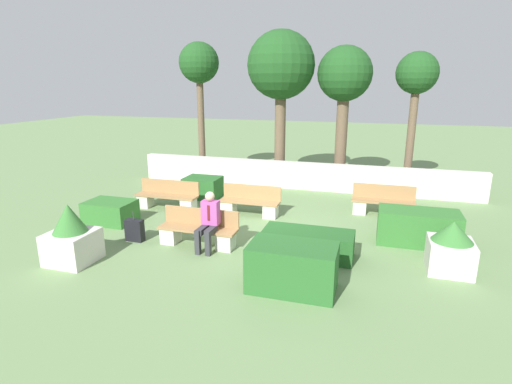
% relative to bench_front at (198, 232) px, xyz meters
% --- Properties ---
extents(ground_plane, '(60.00, 60.00, 0.00)m').
position_rel_bench_front_xyz_m(ground_plane, '(1.26, 1.15, -0.31)').
color(ground_plane, '#6B8956').
extents(perimeter_wall, '(11.89, 0.30, 0.94)m').
position_rel_bench_front_xyz_m(perimeter_wall, '(1.26, 5.68, 0.16)').
color(perimeter_wall, beige).
rests_on(perimeter_wall, ground_plane).
extents(bench_front, '(1.84, 0.48, 0.82)m').
position_rel_bench_front_xyz_m(bench_front, '(0.00, 0.00, 0.00)').
color(bench_front, '#A37A4C').
rests_on(bench_front, ground_plane).
extents(bench_left_side, '(1.88, 0.48, 0.82)m').
position_rel_bench_front_xyz_m(bench_left_side, '(-2.05, 2.27, 0.00)').
color(bench_left_side, '#A37A4C').
rests_on(bench_left_side, ground_plane).
extents(bench_right_side, '(1.72, 0.49, 0.82)m').
position_rel_bench_front_xyz_m(bench_right_side, '(4.06, 3.51, -0.01)').
color(bench_right_side, '#A37A4C').
rests_on(bench_right_side, ground_plane).
extents(bench_back, '(1.70, 0.48, 0.82)m').
position_rel_bench_front_xyz_m(bench_back, '(0.47, 2.41, -0.01)').
color(bench_back, '#A37A4C').
rests_on(bench_back, ground_plane).
extents(person_seated_man, '(0.38, 0.64, 1.31)m').
position_rel_bench_front_xyz_m(person_seated_man, '(0.33, -0.14, 0.40)').
color(person_seated_man, '#333338').
rests_on(person_seated_man, ground_plane).
extents(hedge_block_near_left, '(1.13, 0.87, 0.67)m').
position_rel_bench_front_xyz_m(hedge_block_near_left, '(-1.53, 3.67, 0.02)').
color(hedge_block_near_left, '#286028').
rests_on(hedge_block_near_left, ground_plane).
extents(hedge_block_near_right, '(1.56, 0.89, 0.85)m').
position_rel_bench_front_xyz_m(hedge_block_near_right, '(2.48, -1.39, 0.11)').
color(hedge_block_near_right, '#286028').
rests_on(hedge_block_near_right, ground_plane).
extents(hedge_block_mid_left, '(1.79, 0.85, 0.79)m').
position_rel_bench_front_xyz_m(hedge_block_mid_left, '(4.82, 1.55, 0.08)').
color(hedge_block_mid_left, '#33702D').
rests_on(hedge_block_mid_left, ground_plane).
extents(hedge_block_mid_right, '(1.92, 0.79, 0.57)m').
position_rel_bench_front_xyz_m(hedge_block_mid_right, '(2.51, 0.12, -0.03)').
color(hedge_block_mid_right, '#235623').
rests_on(hedge_block_mid_right, ground_plane).
extents(hedge_block_far_left, '(1.24, 0.88, 0.58)m').
position_rel_bench_front_xyz_m(hedge_block_far_left, '(-2.91, 0.75, -0.02)').
color(hedge_block_far_left, '#33702D').
rests_on(hedge_block_far_left, ground_plane).
extents(planter_corner_left, '(0.89, 0.89, 1.25)m').
position_rel_bench_front_xyz_m(planter_corner_left, '(-2.12, -1.57, 0.24)').
color(planter_corner_left, beige).
rests_on(planter_corner_left, ground_plane).
extents(planter_corner_right, '(0.83, 0.83, 1.04)m').
position_rel_bench_front_xyz_m(planter_corner_right, '(5.31, 0.22, 0.19)').
color(planter_corner_right, beige).
rests_on(planter_corner_right, ground_plane).
extents(suitcase, '(0.42, 0.20, 0.72)m').
position_rel_bench_front_xyz_m(suitcase, '(-1.54, -0.21, -0.05)').
color(suitcase, black).
rests_on(suitcase, ground_plane).
extents(tree_leftmost, '(1.48, 1.48, 5.08)m').
position_rel_bench_front_xyz_m(tree_leftmost, '(-2.74, 6.37, 3.85)').
color(tree_leftmost, brown).
rests_on(tree_leftmost, ground_plane).
extents(tree_center_left, '(2.38, 2.38, 5.41)m').
position_rel_bench_front_xyz_m(tree_center_left, '(0.35, 6.46, 3.81)').
color(tree_center_left, brown).
rests_on(tree_center_left, ground_plane).
extents(tree_center_right, '(1.90, 1.90, 4.87)m').
position_rel_bench_front_xyz_m(tree_center_right, '(2.53, 6.84, 3.44)').
color(tree_center_right, brown).
rests_on(tree_center_right, ground_plane).
extents(tree_rightmost, '(1.38, 1.38, 4.63)m').
position_rel_bench_front_xyz_m(tree_rightmost, '(4.88, 6.91, 3.43)').
color(tree_rightmost, brown).
rests_on(tree_rightmost, ground_plane).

